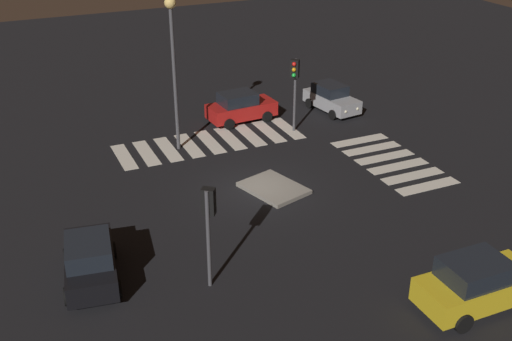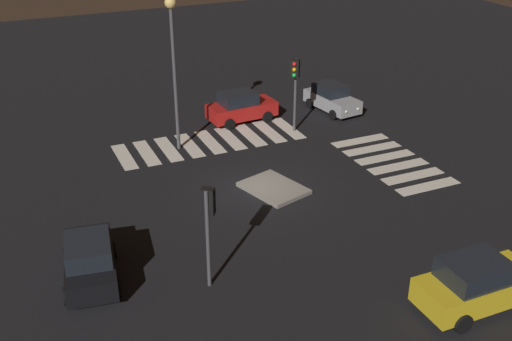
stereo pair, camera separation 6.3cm
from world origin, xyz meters
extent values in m
plane|color=black|center=(0.00, 0.00, 0.00)|extent=(80.00, 80.00, 0.00)
cube|color=gray|center=(-0.29, -0.75, 0.09)|extent=(3.31, 2.83, 0.18)
cube|color=red|center=(8.10, -2.73, 0.67)|extent=(1.94, 3.98, 0.79)
cube|color=black|center=(8.08, -2.49, 1.38)|extent=(1.65, 2.09, 0.64)
cylinder|color=black|center=(9.00, -3.86, 0.31)|extent=(0.27, 0.64, 0.62)
cylinder|color=black|center=(7.38, -3.98, 0.31)|extent=(0.27, 0.64, 0.62)
cylinder|color=black|center=(8.82, -1.47, 0.31)|extent=(0.27, 0.64, 0.62)
cylinder|color=black|center=(7.20, -1.59, 0.31)|extent=(0.27, 0.64, 0.62)
sphere|color=#F2EABF|center=(8.69, -4.58, 0.67)|extent=(0.21, 0.21, 0.21)
sphere|color=#F2EABF|center=(7.78, -4.65, 0.67)|extent=(0.21, 0.21, 0.21)
cube|color=#9EA0A5|center=(7.33, -8.21, 0.63)|extent=(3.84, 2.06, 0.75)
cube|color=black|center=(7.56, -8.18, 1.31)|extent=(2.05, 1.67, 0.61)
cylinder|color=black|center=(6.32, -9.13, 0.29)|extent=(0.61, 0.29, 0.59)
cylinder|color=black|center=(6.10, -7.60, 0.29)|extent=(0.61, 0.29, 0.59)
cylinder|color=black|center=(8.57, -8.81, 0.29)|extent=(0.61, 0.29, 0.59)
cylinder|color=black|center=(8.35, -7.29, 0.29)|extent=(0.61, 0.29, 0.59)
sphere|color=#F2EABF|center=(5.62, -8.88, 0.63)|extent=(0.20, 0.20, 0.20)
sphere|color=#F2EABF|center=(5.50, -8.03, 0.63)|extent=(0.20, 0.20, 0.20)
cube|color=gold|center=(-10.47, -3.34, 0.72)|extent=(1.80, 4.16, 0.85)
cube|color=black|center=(-10.47, -3.09, 1.49)|extent=(1.63, 2.13, 0.69)
cylinder|color=black|center=(-9.60, -4.63, 0.33)|extent=(0.25, 0.67, 0.67)
cylinder|color=black|center=(-9.59, -2.06, 0.33)|extent=(0.25, 0.67, 0.67)
cylinder|color=black|center=(-11.33, -2.05, 0.33)|extent=(0.25, 0.67, 0.67)
cube|color=black|center=(-3.75, 8.07, 0.68)|extent=(4.13, 2.25, 0.80)
cube|color=black|center=(-3.99, 8.10, 1.40)|extent=(2.21, 1.81, 0.65)
cylinder|color=black|center=(-2.43, 8.70, 0.32)|extent=(0.66, 0.32, 0.63)
cylinder|color=black|center=(-2.67, 7.07, 0.32)|extent=(0.66, 0.32, 0.63)
cylinder|color=black|center=(-4.83, 9.07, 0.32)|extent=(0.66, 0.32, 0.63)
cylinder|color=black|center=(-5.08, 7.43, 0.32)|extent=(0.66, 0.32, 0.63)
sphere|color=#F2EABF|center=(-1.78, 8.24, 0.68)|extent=(0.21, 0.21, 0.21)
sphere|color=#F2EABF|center=(-1.92, 7.32, 0.68)|extent=(0.21, 0.21, 0.21)
cylinder|color=#47474C|center=(-5.80, 4.37, 1.87)|extent=(0.14, 0.14, 3.74)
cube|color=black|center=(-5.65, 4.26, 3.26)|extent=(0.52, 0.54, 0.96)
sphere|color=red|center=(-5.49, 4.14, 3.56)|extent=(0.22, 0.22, 0.22)
sphere|color=orange|center=(-5.49, 4.14, 3.26)|extent=(0.22, 0.22, 0.22)
sphere|color=green|center=(-5.49, 4.14, 2.96)|extent=(0.22, 0.22, 0.22)
cylinder|color=#47474C|center=(5.52, -4.77, 2.04)|extent=(0.14, 0.14, 4.08)
cube|color=black|center=(5.39, -4.65, 3.60)|extent=(0.53, 0.54, 0.96)
sphere|color=red|center=(5.24, -4.52, 3.90)|extent=(0.22, 0.22, 0.22)
sphere|color=orange|center=(5.24, -4.52, 3.60)|extent=(0.22, 0.22, 0.22)
sphere|color=green|center=(5.24, -4.52, 3.30)|extent=(0.22, 0.22, 0.22)
cylinder|color=#47474C|center=(5.85, 1.76, 3.63)|extent=(0.18, 0.18, 7.26)
sphere|color=#F9D172|center=(5.85, 1.76, 7.44)|extent=(0.56, 0.56, 0.56)
cube|color=silver|center=(-2.88, -7.35, 0.01)|extent=(0.70, 3.20, 0.02)
cube|color=silver|center=(-1.73, -7.35, 0.01)|extent=(0.70, 3.20, 0.02)
cube|color=silver|center=(-0.58, -7.35, 0.01)|extent=(0.70, 3.20, 0.02)
cube|color=silver|center=(0.57, -7.35, 0.01)|extent=(0.70, 3.20, 0.02)
cube|color=silver|center=(1.72, -7.35, 0.01)|extent=(0.70, 3.20, 0.02)
cube|color=silver|center=(2.88, -7.35, 0.01)|extent=(0.70, 3.20, 0.02)
cube|color=silver|center=(5.97, -4.60, 0.01)|extent=(3.20, 0.70, 0.02)
cube|color=silver|center=(5.97, -3.45, 0.01)|extent=(3.20, 0.70, 0.02)
cube|color=silver|center=(5.97, -2.30, 0.01)|extent=(3.20, 0.70, 0.02)
cube|color=silver|center=(5.97, -1.15, 0.01)|extent=(3.20, 0.70, 0.02)
cube|color=silver|center=(5.97, 0.00, 0.01)|extent=(3.20, 0.70, 0.02)
cube|color=silver|center=(5.97, 1.15, 0.01)|extent=(3.20, 0.70, 0.02)
cube|color=silver|center=(5.97, 2.30, 0.01)|extent=(3.20, 0.70, 0.02)
cube|color=silver|center=(5.97, 3.45, 0.01)|extent=(3.20, 0.70, 0.02)
cube|color=silver|center=(5.97, 4.60, 0.01)|extent=(3.20, 0.70, 0.02)
camera|label=1|loc=(-22.84, 10.26, 13.35)|focal=44.03mm
camera|label=2|loc=(-22.87, 10.20, 13.35)|focal=44.03mm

